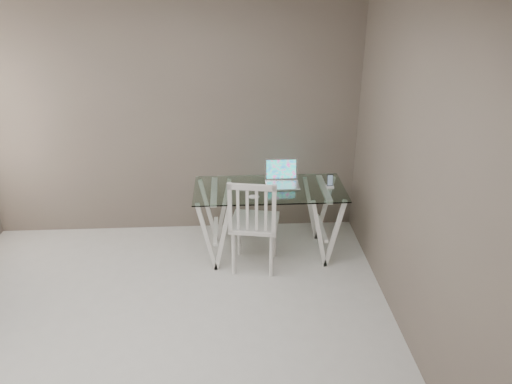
# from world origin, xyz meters

# --- Properties ---
(room) EXTENTS (4.50, 4.52, 2.71)m
(room) POSITION_xyz_m (-0.06, 0.02, 1.72)
(room) COLOR beige
(room) RESTS_ON ground
(desk) EXTENTS (1.50, 0.70, 0.75)m
(desk) POSITION_xyz_m (1.00, 1.62, 0.38)
(desk) COLOR silver
(desk) RESTS_ON ground
(chair) EXTENTS (0.52, 0.52, 0.99)m
(chair) POSITION_xyz_m (0.82, 1.32, 0.55)
(chair) COLOR silver
(chair) RESTS_ON ground
(laptop) EXTENTS (0.33, 0.29, 0.23)m
(laptop) POSITION_xyz_m (1.13, 1.74, 0.80)
(laptop) COLOR silver
(laptop) RESTS_ON desk
(keyboard) EXTENTS (0.29, 0.12, 0.01)m
(keyboard) POSITION_xyz_m (0.85, 1.64, 0.75)
(keyboard) COLOR silver
(keyboard) RESTS_ON desk
(mouse) EXTENTS (0.11, 0.07, 0.04)m
(mouse) POSITION_xyz_m (0.83, 1.40, 0.76)
(mouse) COLOR silver
(mouse) RESTS_ON desk
(phone_dock) EXTENTS (0.07, 0.07, 0.13)m
(phone_dock) POSITION_xyz_m (1.60, 1.62, 0.78)
(phone_dock) COLOR white
(phone_dock) RESTS_ON desk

